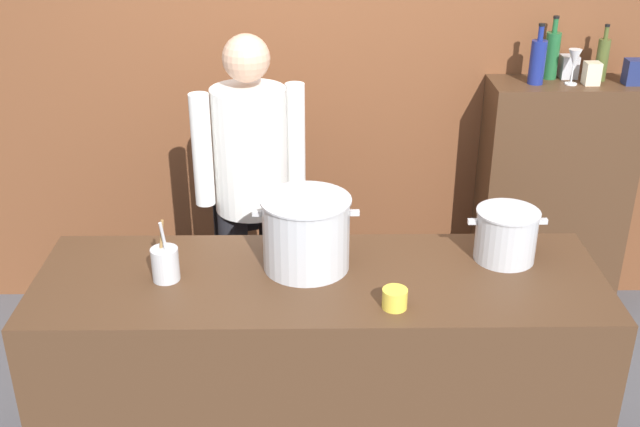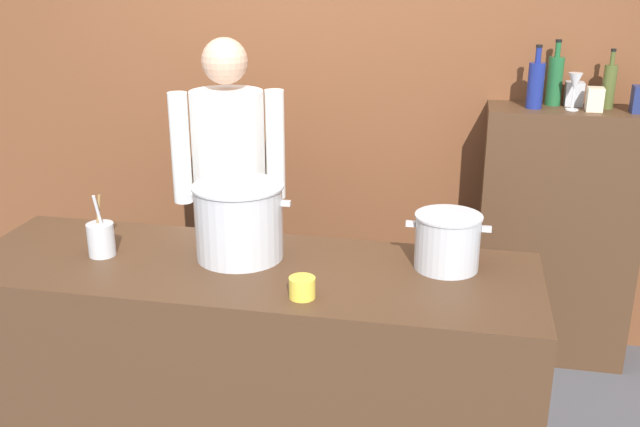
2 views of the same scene
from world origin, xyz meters
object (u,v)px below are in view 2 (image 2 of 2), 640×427
object	(u,v)px
wine_bottle_olive	(609,86)
stockpot_large	(239,221)
stockpot_small	(447,241)
spice_tin_cream	(595,99)
wine_bottle_green	(555,80)
wine_bottle_cobalt	(536,84)
wine_glass_tall	(575,84)
chef	(230,186)
utensil_crock	(101,239)
spice_tin_silver	(574,94)
butter_jar	(302,288)

from	to	relation	value
wine_bottle_olive	stockpot_large	bearing A→B (deg)	-142.15
stockpot_small	spice_tin_cream	world-z (taller)	spice_tin_cream
wine_bottle_green	spice_tin_cream	world-z (taller)	wine_bottle_green
wine_bottle_cobalt	wine_glass_tall	distance (m)	0.18
chef	utensil_crock	size ratio (longest dim) A/B	6.60
wine_bottle_green	spice_tin_silver	distance (m)	0.12
chef	stockpot_small	xyz separation A→B (m)	(1.05, -0.62, 0.04)
wine_glass_tall	spice_tin_silver	world-z (taller)	wine_glass_tall
stockpot_large	wine_bottle_green	size ratio (longest dim) A/B	1.30
chef	spice_tin_silver	xyz separation A→B (m)	(1.59, 0.52, 0.41)
wine_bottle_olive	wine_bottle_green	bearing A→B (deg)	170.84
wine_bottle_olive	wine_bottle_green	size ratio (longest dim) A/B	0.89
butter_jar	wine_glass_tall	xyz separation A→B (m)	(0.99, 1.37, 0.50)
wine_bottle_green	spice_tin_cream	xyz separation A→B (m)	(0.18, -0.11, -0.07)
stockpot_large	stockpot_small	size ratio (longest dim) A/B	1.31
chef	utensil_crock	bearing A→B (deg)	50.48
chef	utensil_crock	distance (m)	0.81
spice_tin_silver	wine_bottle_olive	bearing A→B (deg)	-17.88
stockpot_small	wine_bottle_olive	world-z (taller)	wine_bottle_olive
stockpot_small	spice_tin_silver	bearing A→B (deg)	64.57
wine_bottle_cobalt	spice_tin_cream	world-z (taller)	wine_bottle_cobalt
wine_bottle_cobalt	spice_tin_cream	distance (m)	0.28
wine_bottle_olive	stockpot_small	bearing A→B (deg)	-122.21
spice_tin_silver	spice_tin_cream	world-z (taller)	spice_tin_silver
stockpot_large	butter_jar	bearing A→B (deg)	-43.72
chef	wine_glass_tall	bearing A→B (deg)	174.37
wine_bottle_cobalt	stockpot_large	bearing A→B (deg)	-136.20
chef	wine_bottle_olive	size ratio (longest dim) A/B	5.92
wine_bottle_olive	spice_tin_silver	distance (m)	0.16
wine_bottle_green	wine_bottle_olive	bearing A→B (deg)	-9.16
utensil_crock	wine_glass_tall	bearing A→B (deg)	32.36
stockpot_small	butter_jar	bearing A→B (deg)	-143.05
spice_tin_silver	spice_tin_cream	bearing A→B (deg)	-57.24
spice_tin_cream	wine_bottle_cobalt	bearing A→B (deg)	176.30
spice_tin_cream	wine_bottle_green	bearing A→B (deg)	147.10
stockpot_small	butter_jar	xyz separation A→B (m)	(-0.47, -0.35, -0.07)
chef	utensil_crock	world-z (taller)	chef
spice_tin_cream	stockpot_large	bearing A→B (deg)	-142.70
chef	wine_bottle_olive	world-z (taller)	chef
stockpot_large	spice_tin_cream	bearing A→B (deg)	37.30
wine_bottle_cobalt	spice_tin_cream	size ratio (longest dim) A/B	2.67
utensil_crock	wine_bottle_olive	bearing A→B (deg)	31.72
wine_bottle_olive	wine_glass_tall	size ratio (longest dim) A/B	1.60
spice_tin_silver	stockpot_small	bearing A→B (deg)	-115.43
chef	stockpot_large	bearing A→B (deg)	91.19
stockpot_large	wine_glass_tall	bearing A→B (deg)	39.31
wine_glass_tall	spice_tin_cream	size ratio (longest dim) A/B	1.57
utensil_crock	wine_bottle_cobalt	bearing A→B (deg)	35.37
stockpot_small	wine_bottle_green	distance (m)	1.29
wine_glass_tall	spice_tin_cream	xyz separation A→B (m)	(0.10, -0.00, -0.07)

